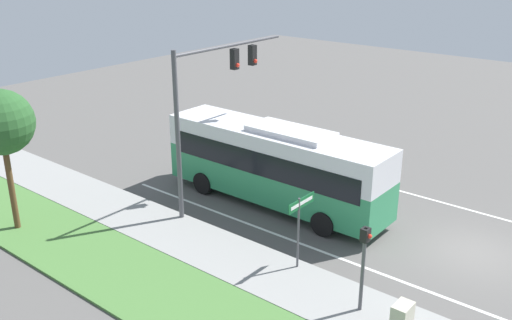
# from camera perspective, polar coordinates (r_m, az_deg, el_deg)

# --- Properties ---
(ground_plane) EXTENTS (80.00, 80.00, 0.00)m
(ground_plane) POSITION_cam_1_polar(r_m,az_deg,el_deg) (23.54, 21.03, -8.64)
(ground_plane) COLOR #565451
(lane_divider_near) EXTENTS (0.14, 30.00, 0.01)m
(lane_divider_near) POSITION_cam_1_polar(r_m,az_deg,el_deg) (20.56, 17.68, -12.72)
(lane_divider_near) COLOR silver
(lane_divider_near) RESTS_ON ground_plane
(lane_divider_far) EXTENTS (0.14, 30.00, 0.01)m
(lane_divider_far) POSITION_cam_1_polar(r_m,az_deg,el_deg) (26.68, 23.57, -5.47)
(lane_divider_far) COLOR silver
(lane_divider_far) RESTS_ON ground_plane
(bus) EXTENTS (2.62, 10.74, 3.72)m
(bus) POSITION_cam_1_polar(r_m,az_deg,el_deg) (25.10, 1.93, -0.18)
(bus) COLOR #2D8956
(bus) RESTS_ON ground_plane
(signal_gantry) EXTENTS (6.77, 0.41, 7.23)m
(signal_gantry) POSITION_cam_1_polar(r_m,az_deg,el_deg) (24.21, -4.63, 6.68)
(signal_gantry) COLOR #4C4C51
(signal_gantry) RESTS_ON ground_plane
(pedestrian_signal) EXTENTS (0.28, 0.34, 3.01)m
(pedestrian_signal) POSITION_cam_1_polar(r_m,az_deg,el_deg) (18.03, 10.74, -9.43)
(pedestrian_signal) COLOR #4C4C51
(pedestrian_signal) RESTS_ON ground_plane
(street_sign) EXTENTS (1.52, 0.08, 2.82)m
(street_sign) POSITION_cam_1_polar(r_m,az_deg,el_deg) (20.13, 4.41, -5.89)
(street_sign) COLOR #4C4C51
(street_sign) RESTS_ON ground_plane
(utility_cabinet) EXTENTS (0.71, 0.48, 0.99)m
(utility_cabinet) POSITION_cam_1_polar(r_m,az_deg,el_deg) (18.06, 14.38, -15.12)
(utility_cabinet) COLOR #B7B29E
(utility_cabinet) RESTS_ON sidewalk
(roadside_tree) EXTENTS (2.57, 2.57, 5.80)m
(roadside_tree) POSITION_cam_1_polar(r_m,az_deg,el_deg) (24.04, -24.17, 3.39)
(roadside_tree) COLOR brown
(roadside_tree) RESTS_ON grass_verge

